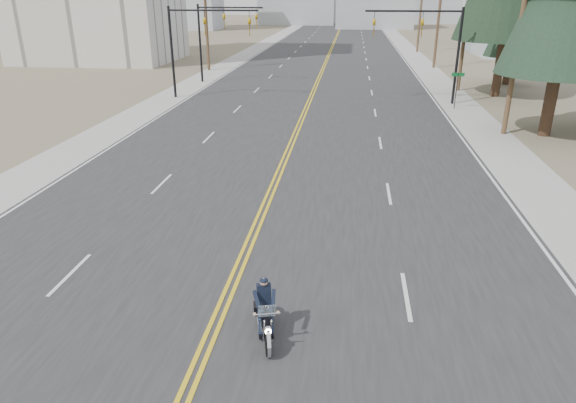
{
  "coord_description": "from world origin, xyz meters",
  "views": [
    {
      "loc": [
        3.18,
        -8.65,
        7.92
      ],
      "look_at": [
        1.32,
        6.75,
        1.6
      ],
      "focal_mm": 32.0,
      "sensor_mm": 36.0,
      "label": 1
    }
  ],
  "objects": [
    {
      "name": "motorcyclist",
      "position": [
        1.36,
        1.75,
        0.76
      ],
      "size": [
        1.28,
        2.08,
        1.51
      ],
      "primitive_type": null,
      "rotation": [
        0.0,
        0.0,
        3.39
      ],
      "color": "black",
      "rests_on": "ground"
    },
    {
      "name": "sidewalk_right",
      "position": [
        11.5,
        70.0,
        0.01
      ],
      "size": [
        3.0,
        200.0,
        0.01
      ],
      "primitive_type": "cube",
      "color": "#A5A5A0",
      "rests_on": "ground"
    },
    {
      "name": "traffic_mast_left",
      "position": [
        -8.98,
        32.0,
        4.94
      ],
      "size": [
        7.1,
        0.26,
        7.0
      ],
      "color": "black",
      "rests_on": "ground"
    },
    {
      "name": "ground_plane",
      "position": [
        0.0,
        0.0,
        0.0
      ],
      "size": [
        400.0,
        400.0,
        0.0
      ],
      "primitive_type": "plane",
      "color": "#776D56",
      "rests_on": "ground"
    },
    {
      "name": "utility_pole_d",
      "position": [
        12.5,
        53.0,
        5.98
      ],
      "size": [
        2.2,
        0.3,
        11.5
      ],
      "color": "brown",
      "rests_on": "ground"
    },
    {
      "name": "traffic_mast_right",
      "position": [
        8.98,
        32.0,
        4.94
      ],
      "size": [
        7.1,
        0.26,
        7.0
      ],
      "color": "black",
      "rests_on": "ground"
    },
    {
      "name": "street_sign",
      "position": [
        10.8,
        30.0,
        1.8
      ],
      "size": [
        0.9,
        0.06,
        2.62
      ],
      "color": "black",
      "rests_on": "ground"
    },
    {
      "name": "utility_pole_c",
      "position": [
        12.5,
        38.0,
        5.73
      ],
      "size": [
        2.2,
        0.3,
        11.0
      ],
      "color": "brown",
      "rests_on": "ground"
    },
    {
      "name": "conifer_far",
      "position": [
        17.59,
        42.02,
        7.32
      ],
      "size": [
        4.76,
        4.76,
        12.76
      ],
      "rotation": [
        0.0,
        0.0,
        -0.21
      ],
      "color": "#382619",
      "rests_on": "ground"
    },
    {
      "name": "sidewalk_left",
      "position": [
        -11.5,
        70.0,
        0.01
      ],
      "size": [
        3.0,
        200.0,
        0.01
      ],
      "primitive_type": "cube",
      "color": "#A5A5A0",
      "rests_on": "ground"
    },
    {
      "name": "utility_pole_left",
      "position": [
        -12.5,
        48.0,
        5.48
      ],
      "size": [
        2.2,
        0.3,
        10.5
      ],
      "color": "brown",
      "rests_on": "ground"
    },
    {
      "name": "utility_pole_e",
      "position": [
        12.5,
        70.0,
        5.73
      ],
      "size": [
        2.2,
        0.3,
        11.0
      ],
      "color": "brown",
      "rests_on": "ground"
    },
    {
      "name": "road",
      "position": [
        0.0,
        70.0,
        0.01
      ],
      "size": [
        20.0,
        200.0,
        0.01
      ],
      "primitive_type": "cube",
      "color": "#303033",
      "rests_on": "ground"
    },
    {
      "name": "utility_pole_b",
      "position": [
        12.5,
        23.0,
        5.98
      ],
      "size": [
        2.2,
        0.3,
        11.5
      ],
      "color": "brown",
      "rests_on": "ground"
    },
    {
      "name": "traffic_mast_far",
      "position": [
        -9.31,
        40.0,
        4.87
      ],
      "size": [
        6.1,
        0.26,
        7.0
      ],
      "color": "black",
      "rests_on": "ground"
    },
    {
      "name": "haze_bldg_e",
      "position": [
        25.0,
        150.0,
        6.0
      ],
      "size": [
        14.0,
        14.0,
        12.0
      ],
      "primitive_type": "cube",
      "color": "#B7BCC6",
      "rests_on": "ground"
    }
  ]
}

